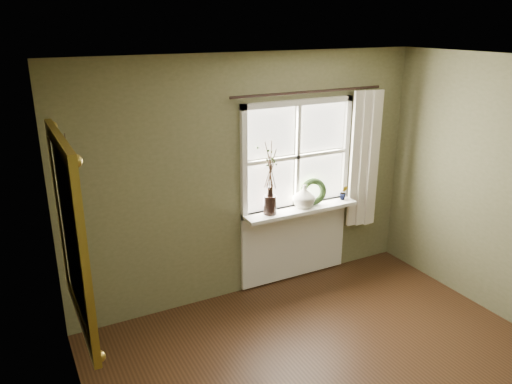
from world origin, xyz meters
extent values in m
plane|color=silver|center=(0.00, 0.00, 2.60)|extent=(4.50, 4.50, 0.00)
cube|color=#6B6B47|center=(0.00, 2.30, 1.30)|extent=(4.00, 0.10, 2.60)
cube|color=#6B6B47|center=(-2.05, 0.00, 1.30)|extent=(0.10, 4.50, 2.60)
cube|color=white|center=(0.55, 2.22, 0.89)|extent=(1.36, 0.06, 0.06)
cube|color=white|center=(0.55, 2.22, 2.07)|extent=(1.36, 0.06, 0.06)
cube|color=white|center=(-0.10, 2.22, 1.48)|extent=(0.06, 0.06, 1.24)
cube|color=white|center=(1.20, 2.22, 1.48)|extent=(0.06, 0.06, 1.24)
cube|color=white|center=(0.55, 2.22, 1.48)|extent=(1.24, 0.05, 0.04)
cube|color=white|center=(0.55, 2.22, 1.48)|extent=(0.04, 0.05, 1.12)
cube|color=white|center=(0.23, 2.25, 1.77)|extent=(0.59, 0.01, 0.53)
cube|color=white|center=(0.88, 2.25, 1.77)|extent=(0.59, 0.01, 0.53)
cube|color=white|center=(0.23, 2.25, 1.19)|extent=(0.59, 0.01, 0.53)
cube|color=white|center=(0.88, 2.25, 1.19)|extent=(0.59, 0.01, 0.53)
cube|color=white|center=(0.55, 2.12, 0.90)|extent=(1.36, 0.26, 0.04)
cube|color=white|center=(0.55, 2.23, 0.46)|extent=(1.36, 0.04, 0.88)
cylinder|color=black|center=(0.16, 2.12, 1.02)|extent=(0.17, 0.17, 0.21)
imported|color=beige|center=(0.59, 2.12, 1.05)|extent=(0.29, 0.29, 0.26)
torus|color=#29411D|center=(0.74, 2.16, 1.04)|extent=(0.33, 0.21, 0.32)
imported|color=#29411D|center=(0.18, 2.12, 1.00)|extent=(0.10, 0.08, 0.16)
imported|color=#29411D|center=(1.13, 2.12, 1.01)|extent=(0.12, 0.11, 0.17)
cube|color=silver|center=(1.39, 2.13, 1.37)|extent=(0.36, 0.12, 1.59)
cylinder|color=black|center=(0.65, 2.17, 2.18)|extent=(1.84, 0.03, 0.03)
cube|color=white|center=(-1.97, 1.11, 1.51)|extent=(0.02, 0.96, 1.19)
cube|color=#A38630|center=(-1.96, 1.11, 2.15)|extent=(0.05, 1.16, 0.10)
cube|color=#A38630|center=(-1.96, 1.11, 0.87)|extent=(0.05, 1.16, 0.10)
cube|color=#A38630|center=(-1.96, 0.58, 1.51)|extent=(0.05, 0.10, 1.19)
cube|color=#A38630|center=(-1.96, 1.64, 1.51)|extent=(0.05, 0.10, 1.19)
sphere|color=silver|center=(-1.91, 1.08, 2.11)|extent=(0.04, 0.04, 0.04)
sphere|color=silver|center=(-1.91, 1.11, 2.07)|extent=(0.04, 0.04, 0.04)
sphere|color=silver|center=(-1.91, 1.14, 2.12)|extent=(0.04, 0.04, 0.04)
camera|label=1|loc=(-2.29, -2.22, 2.89)|focal=35.00mm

